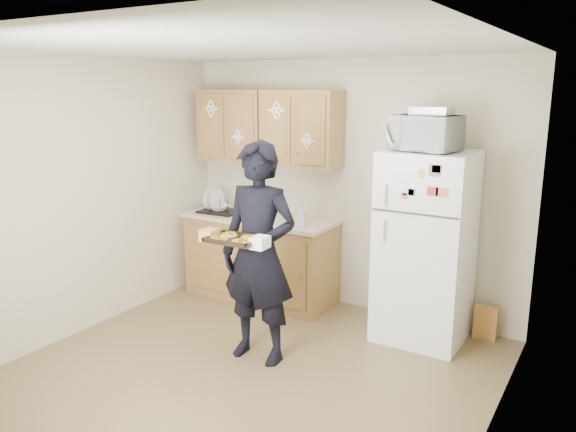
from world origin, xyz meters
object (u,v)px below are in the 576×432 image
at_px(microwave, 425,133).
at_px(dish_rack, 220,204).
at_px(person, 259,254).
at_px(baking_tray, 234,240).
at_px(refrigerator, 425,247).

relative_size(microwave, dish_rack, 1.25).
relative_size(person, microwave, 3.36).
distance_m(person, dish_rack, 1.66).
bearing_deg(microwave, dish_rack, -170.88).
distance_m(baking_tray, dish_rack, 1.86).
bearing_deg(dish_rack, person, -41.03).
bearing_deg(dish_rack, microwave, -0.95).
bearing_deg(dish_rack, baking_tray, -48.41).
distance_m(refrigerator, microwave, 1.00).
distance_m(baking_tray, microwave, 1.84).
bearing_deg(refrigerator, person, -133.09).
xyz_separation_m(person, baking_tray, (-0.02, -0.30, 0.18)).
distance_m(refrigerator, dish_rack, 2.28).
xyz_separation_m(baking_tray, dish_rack, (-1.23, 1.39, -0.11)).
bearing_deg(person, dish_rack, 135.48).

